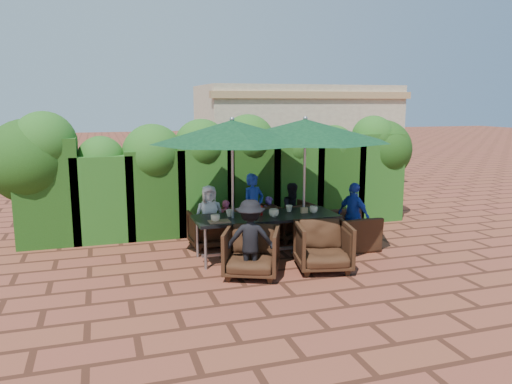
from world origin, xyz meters
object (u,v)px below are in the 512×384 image
object	(u,v)px
chair_near_right	(323,244)
chair_far_right	(292,219)
umbrella_right	(305,130)
chair_far_mid	(250,221)
chair_end_right	(350,225)
chair_near_left	(252,250)
chair_far_left	(210,227)
dining_table	(266,219)
umbrella_left	(232,132)

from	to	relation	value
chair_near_right	chair_far_right	bearing A→B (deg)	95.86
umbrella_right	chair_near_right	world-z (taller)	umbrella_right
chair_far_mid	chair_end_right	bearing A→B (deg)	131.04
chair_near_left	chair_near_right	xyz separation A→B (m)	(1.19, -0.08, 0.01)
chair_far_left	chair_near_right	world-z (taller)	chair_near_right
umbrella_right	chair_far_right	world-z (taller)	umbrella_right
chair_far_mid	chair_near_right	distance (m)	2.06
dining_table	chair_far_right	bearing A→B (deg)	48.49
dining_table	chair_far_left	xyz separation A→B (m)	(-0.81, 0.93, -0.30)
umbrella_left	chair_far_right	distance (m)	2.54
chair_far_left	chair_near_left	size ratio (longest dim) A/B	0.88
chair_far_left	chair_far_right	size ratio (longest dim) A/B	0.93
dining_table	umbrella_right	bearing A→B (deg)	1.86
chair_far_mid	chair_far_right	size ratio (longest dim) A/B	1.00
chair_far_mid	umbrella_left	bearing A→B (deg)	38.84
chair_far_right	chair_far_left	bearing A→B (deg)	-5.83
chair_near_left	chair_end_right	distance (m)	2.42
chair_far_left	chair_near_right	bearing A→B (deg)	126.03
dining_table	chair_far_right	world-z (taller)	chair_far_right
umbrella_left	umbrella_right	xyz separation A→B (m)	(1.33, 0.04, 0.00)
chair_far_right	chair_near_left	world-z (taller)	chair_near_left
chair_far_right	dining_table	bearing A→B (deg)	40.75
chair_near_left	chair_far_mid	bearing A→B (deg)	97.80
chair_near_left	chair_far_right	bearing A→B (deg)	76.76
chair_far_left	chair_far_right	distance (m)	1.68
umbrella_right	chair_near_left	xyz separation A→B (m)	(-1.25, -0.89, -1.79)
umbrella_right	chair_near_right	bearing A→B (deg)	-93.58
umbrella_left	chair_near_left	xyz separation A→B (m)	(0.07, -0.85, -1.79)
chair_near_left	chair_end_right	world-z (taller)	chair_end_right
umbrella_left	chair_near_left	size ratio (longest dim) A/B	3.21
umbrella_left	chair_far_left	size ratio (longest dim) A/B	3.65
chair_far_left	chair_end_right	xyz separation A→B (m)	(2.51, -0.84, 0.05)
dining_table	chair_end_right	xyz separation A→B (m)	(1.69, 0.09, -0.25)
dining_table	chair_far_left	bearing A→B (deg)	131.14
chair_far_right	umbrella_left	bearing A→B (deg)	26.44
umbrella_left	umbrella_right	bearing A→B (deg)	1.77
chair_near_left	chair_end_right	xyz separation A→B (m)	(2.23, 0.96, 0.00)
dining_table	chair_near_right	world-z (taller)	chair_near_right
chair_near_left	chair_near_right	distance (m)	1.19
chair_far_left	umbrella_left	bearing A→B (deg)	100.20
umbrella_right	chair_far_left	distance (m)	2.56
chair_near_left	chair_near_right	world-z (taller)	chair_near_right
umbrella_left	chair_far_left	distance (m)	2.08
chair_end_right	chair_far_right	bearing A→B (deg)	43.93
chair_far_mid	chair_near_left	bearing A→B (deg)	53.64
chair_near_left	umbrella_left	bearing A→B (deg)	118.84
umbrella_right	chair_far_mid	bearing A→B (deg)	125.75
umbrella_left	chair_far_right	xyz separation A→B (m)	(1.48, 1.00, -1.81)
chair_far_left	chair_near_left	world-z (taller)	chair_near_left
dining_table	umbrella_left	size ratio (longest dim) A/B	0.92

